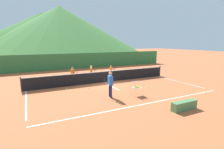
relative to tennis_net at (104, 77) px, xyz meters
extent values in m
plane|color=#BC6038|center=(0.00, 0.00, -0.50)|extent=(120.00, 120.00, 0.00)
cube|color=white|center=(0.00, -5.86, -0.50)|extent=(12.04, 0.08, 0.01)
cube|color=white|center=(0.00, 4.51, -0.50)|extent=(12.04, 0.08, 0.01)
cube|color=white|center=(-6.02, 0.00, -0.50)|extent=(0.08, 10.37, 0.01)
cube|color=white|center=(6.02, 0.00, -0.50)|extent=(0.08, 10.37, 0.01)
cube|color=white|center=(0.00, 0.00, -0.50)|extent=(0.08, 5.61, 0.01)
cylinder|color=#333338|center=(-6.29, 0.00, 0.03)|extent=(0.08, 0.08, 1.05)
cylinder|color=#333338|center=(6.29, 0.00, 0.03)|extent=(0.08, 0.08, 1.05)
cube|color=black|center=(0.00, 0.00, -0.04)|extent=(12.49, 0.02, 0.92)
cube|color=white|center=(0.00, 0.00, 0.45)|extent=(12.49, 0.03, 0.06)
cylinder|color=#191E4C|center=(-1.27, -4.05, -0.10)|extent=(0.12, 0.12, 0.81)
cylinder|color=#191E4C|center=(-1.22, -3.74, -0.10)|extent=(0.12, 0.12, 0.81)
cube|color=blue|center=(-1.24, -3.90, 0.59)|extent=(0.30, 0.51, 0.57)
sphere|color=#DBAD84|center=(-1.24, -3.90, 1.02)|extent=(0.22, 0.22, 0.22)
cylinder|color=blue|center=(-1.36, -4.16, 0.56)|extent=(0.23, 0.12, 0.55)
cylinder|color=blue|center=(-1.24, -3.62, 0.55)|extent=(0.18, 0.11, 0.56)
torus|color=#262628|center=(-1.49, -3.57, 0.51)|extent=(0.07, 0.29, 0.29)
cylinder|color=black|center=(-1.25, -3.62, 0.51)|extent=(0.22, 0.07, 0.03)
cylinder|color=black|center=(-2.31, 1.67, -0.18)|extent=(0.10, 0.10, 0.64)
cylinder|color=black|center=(-2.24, 1.44, -0.18)|extent=(0.10, 0.10, 0.64)
cube|color=orange|center=(-2.28, 1.56, 0.36)|extent=(0.27, 0.41, 0.45)
sphere|color=#996B4C|center=(-2.28, 1.56, 0.70)|extent=(0.18, 0.18, 0.18)
cylinder|color=orange|center=(-2.28, 1.78, 0.34)|extent=(0.19, 0.11, 0.44)
cylinder|color=orange|center=(-2.19, 1.35, 0.33)|extent=(0.15, 0.10, 0.44)
torus|color=#262628|center=(-1.93, 1.42, 0.34)|extent=(0.10, 0.29, 0.29)
cylinder|color=black|center=(-2.17, 1.36, 0.34)|extent=(0.22, 0.08, 0.03)
cylinder|color=silver|center=(-0.55, 1.58, -0.18)|extent=(0.10, 0.10, 0.65)
cylinder|color=silver|center=(-0.61, 1.34, -0.18)|extent=(0.10, 0.10, 0.65)
cube|color=orange|center=(-0.58, 1.46, 0.37)|extent=(0.27, 0.42, 0.45)
sphere|color=#DBAD84|center=(-0.58, 1.46, 0.72)|extent=(0.18, 0.18, 0.18)
cylinder|color=orange|center=(-0.47, 1.66, 0.35)|extent=(0.19, 0.11, 0.44)
cylinder|color=orange|center=(-0.61, 1.24, 0.34)|extent=(0.15, 0.10, 0.44)
torus|color=#262628|center=(-0.35, 1.17, 0.34)|extent=(0.10, 0.29, 0.29)
cylinder|color=black|center=(-0.58, 1.23, 0.34)|extent=(0.22, 0.08, 0.03)
cylinder|color=black|center=(1.64, 1.93, -0.21)|extent=(0.09, 0.09, 0.59)
cylinder|color=black|center=(1.57, 1.72, -0.21)|extent=(0.09, 0.09, 0.59)
cube|color=orange|center=(1.61, 1.83, 0.30)|extent=(0.25, 0.38, 0.41)
sphere|color=#996B4C|center=(1.61, 1.83, 0.61)|extent=(0.16, 0.16, 0.16)
cylinder|color=orange|center=(1.71, 2.01, 0.27)|extent=(0.17, 0.10, 0.40)
cylinder|color=orange|center=(1.58, 1.62, 0.27)|extent=(0.13, 0.09, 0.41)
torus|color=#262628|center=(1.84, 1.55, 0.28)|extent=(0.10, 0.29, 0.29)
cylinder|color=black|center=(1.60, 1.62, 0.28)|extent=(0.22, 0.09, 0.03)
cylinder|color=#B7B7BC|center=(0.17, -4.07, -0.05)|extent=(0.02, 0.02, 0.89)
cylinder|color=#B7B7BC|center=(0.73, -4.07, -0.05)|extent=(0.02, 0.02, 0.89)
cylinder|color=#B7B7BC|center=(0.17, -4.63, -0.05)|extent=(0.02, 0.02, 0.89)
cylinder|color=#B7B7BC|center=(0.73, -4.63, -0.05)|extent=(0.02, 0.02, 0.89)
cube|color=#B7B7BC|center=(0.45, -4.35, 0.05)|extent=(0.56, 0.56, 0.01)
cube|color=#B7B7BC|center=(0.45, -4.07, 0.39)|extent=(0.56, 0.02, 0.02)
cube|color=#B7B7BC|center=(0.45, -4.63, 0.39)|extent=(0.56, 0.02, 0.02)
cube|color=#B7B7BC|center=(0.17, -4.35, 0.39)|extent=(0.02, 0.56, 0.02)
cube|color=#B7B7BC|center=(0.73, -4.35, 0.39)|extent=(0.02, 0.56, 0.02)
sphere|color=yellow|center=(0.32, -4.49, 0.08)|extent=(0.07, 0.07, 0.07)
sphere|color=yellow|center=(0.31, -4.42, 0.09)|extent=(0.07, 0.07, 0.07)
sphere|color=yellow|center=(0.31, -4.36, 0.08)|extent=(0.07, 0.07, 0.07)
sphere|color=yellow|center=(0.32, -4.29, 0.08)|extent=(0.07, 0.07, 0.07)
sphere|color=yellow|center=(0.32, -4.23, 0.08)|extent=(0.07, 0.07, 0.07)
sphere|color=yellow|center=(0.38, -4.48, 0.08)|extent=(0.07, 0.07, 0.07)
sphere|color=yellow|center=(0.38, -4.42, 0.08)|extent=(0.07, 0.07, 0.07)
sphere|color=yellow|center=(0.39, -4.36, 0.08)|extent=(0.07, 0.07, 0.07)
sphere|color=yellow|center=(0.38, -4.29, 0.09)|extent=(0.07, 0.07, 0.07)
sphere|color=yellow|center=(0.38, -4.23, 0.09)|extent=(0.07, 0.07, 0.07)
sphere|color=yellow|center=(0.44, -4.48, 0.09)|extent=(0.07, 0.07, 0.07)
sphere|color=yellow|center=(0.45, -4.42, 0.08)|extent=(0.07, 0.07, 0.07)
sphere|color=yellow|center=(0.45, -4.35, 0.08)|extent=(0.07, 0.07, 0.07)
sphere|color=yellow|center=(0.45, -4.29, 0.08)|extent=(0.07, 0.07, 0.07)
sphere|color=yellow|center=(0.45, -4.22, 0.09)|extent=(0.07, 0.07, 0.07)
sphere|color=yellow|center=(0.50, -4.49, 0.08)|extent=(0.07, 0.07, 0.07)
sphere|color=yellow|center=(0.51, -4.42, 0.09)|extent=(0.07, 0.07, 0.07)
sphere|color=yellow|center=(0.51, -4.35, 0.08)|extent=(0.07, 0.07, 0.07)
sphere|color=yellow|center=(0.51, -4.29, 0.09)|extent=(0.07, 0.07, 0.07)
sphere|color=yellow|center=(0.51, -4.23, 0.08)|extent=(0.07, 0.07, 0.07)
sphere|color=yellow|center=(0.58, -4.48, 0.08)|extent=(0.07, 0.07, 0.07)
sphere|color=yellow|center=(0.58, -4.42, 0.08)|extent=(0.07, 0.07, 0.07)
sphere|color=yellow|center=(0.58, -4.36, 0.08)|extent=(0.07, 0.07, 0.07)
sphere|color=yellow|center=(0.58, -4.29, 0.08)|extent=(0.07, 0.07, 0.07)
sphere|color=yellow|center=(0.58, -4.22, 0.08)|extent=(0.07, 0.07, 0.07)
sphere|color=yellow|center=(0.32, -4.48, 0.14)|extent=(0.07, 0.07, 0.07)
sphere|color=yellow|center=(0.32, -4.42, 0.14)|extent=(0.07, 0.07, 0.07)
sphere|color=yellow|center=(0.31, -4.36, 0.14)|extent=(0.07, 0.07, 0.07)
sphere|color=yellow|center=(0.31, -4.29, 0.14)|extent=(0.07, 0.07, 0.07)
sphere|color=yellow|center=(0.32, -4.22, 0.14)|extent=(0.07, 0.07, 0.07)
sphere|color=yellow|center=(1.23, -1.11, -0.47)|extent=(0.07, 0.07, 0.07)
sphere|color=yellow|center=(-1.84, -1.37, -0.47)|extent=(0.07, 0.07, 0.07)
sphere|color=yellow|center=(-1.31, -5.08, -0.47)|extent=(0.07, 0.07, 0.07)
sphere|color=yellow|center=(2.15, -2.69, -0.47)|extent=(0.07, 0.07, 0.07)
sphere|color=yellow|center=(-3.32, -0.80, -0.47)|extent=(0.07, 0.07, 0.07)
sphere|color=yellow|center=(5.17, -5.78, -0.47)|extent=(0.07, 0.07, 0.07)
sphere|color=yellow|center=(2.08, -1.62, -0.47)|extent=(0.07, 0.07, 0.07)
sphere|color=yellow|center=(2.31, -3.22, -0.47)|extent=(0.07, 0.07, 0.07)
sphere|color=yellow|center=(2.61, -3.93, -0.47)|extent=(0.07, 0.07, 0.07)
cube|color=#33753D|center=(0.00, 8.57, 0.50)|extent=(26.49, 0.08, 2.01)
cube|color=#4C7F4C|center=(1.24, -7.42, -0.27)|extent=(1.50, 0.36, 0.46)
cone|color=#38702D|center=(0.56, 56.82, 6.59)|extent=(55.05, 55.05, 14.18)
cone|color=#427A38|center=(6.15, 53.47, 7.65)|extent=(58.33, 58.33, 16.30)
camera|label=1|loc=(-5.75, -13.16, 2.92)|focal=27.33mm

